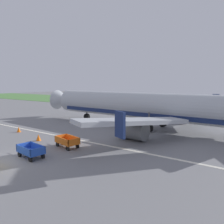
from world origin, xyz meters
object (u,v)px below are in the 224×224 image
(baggage_cart_second_in_row, at_px, (31,151))
(traffic_cone_mid_apron, at_px, (19,130))
(airplane, at_px, (147,107))
(baggage_cart_third_in_row, at_px, (67,141))
(traffic_cone_near_plane, at_px, (38,138))

(baggage_cart_second_in_row, bearing_deg, traffic_cone_mid_apron, 152.41)
(airplane, distance_m, baggage_cart_third_in_row, 13.43)
(baggage_cart_second_in_row, height_order, traffic_cone_near_plane, baggage_cart_second_in_row)
(baggage_cart_third_in_row, distance_m, traffic_cone_near_plane, 4.47)
(traffic_cone_near_plane, xyz_separation_m, traffic_cone_mid_apron, (-5.72, 1.27, -0.02))
(baggage_cart_second_in_row, height_order, baggage_cart_third_in_row, same)
(baggage_cart_third_in_row, distance_m, traffic_cone_mid_apron, 10.27)
(airplane, bearing_deg, baggage_cart_third_in_row, -100.28)
(traffic_cone_mid_apron, bearing_deg, traffic_cone_near_plane, -12.46)
(traffic_cone_near_plane, bearing_deg, baggage_cart_third_in_row, 0.50)
(baggage_cart_second_in_row, relative_size, traffic_cone_mid_apron, 5.42)
(airplane, distance_m, traffic_cone_near_plane, 14.95)
(airplane, relative_size, traffic_cone_mid_apron, 56.37)
(traffic_cone_mid_apron, bearing_deg, airplane, 43.16)
(baggage_cart_third_in_row, bearing_deg, traffic_cone_near_plane, -179.50)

